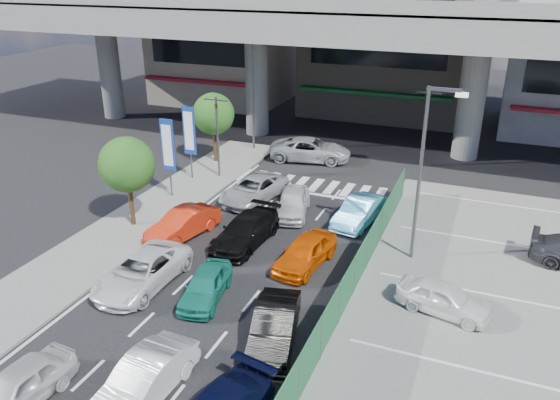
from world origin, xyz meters
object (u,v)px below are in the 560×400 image
at_px(hatch_white_back_mid, 144,380).
at_px(wagon_silver_front_left, 254,189).
at_px(hatch_black_mid_right, 274,326).
at_px(sedan_white_front_mid, 293,203).
at_px(taxi_teal_mid, 206,285).
at_px(sedan_white_mid_left, 142,271).
at_px(taxi_orange_left, 183,224).
at_px(traffic_light_left, 217,117).
at_px(crossing_wagon_silver, 310,150).
at_px(taxi_orange_right, 305,252).
at_px(sedan_black_mid, 246,231).
at_px(traffic_light_right, 427,109).
at_px(van_white_back_left, 17,387).
at_px(parked_sedan_white, 444,298).
at_px(signboard_near, 168,148).
at_px(signboard_far, 189,133).
at_px(tree_far, 214,114).
at_px(street_lamp_left, 255,85).
at_px(street_lamp_right, 425,162).
at_px(kei_truck_front_right, 359,211).
at_px(traffic_cone, 408,284).
at_px(tree_near, 127,165).

bearing_deg(hatch_white_back_mid, wagon_silver_front_left, 105.48).
xyz_separation_m(hatch_white_back_mid, hatch_black_mid_right, (2.72, 4.04, 0.00)).
bearing_deg(sedan_white_front_mid, taxi_teal_mid, -105.93).
height_order(sedan_white_mid_left, taxi_orange_left, same).
distance_m(traffic_light_left, hatch_white_back_mid, 19.68).
bearing_deg(crossing_wagon_silver, taxi_orange_right, -172.95).
distance_m(hatch_white_back_mid, sedan_black_mid, 10.63).
xyz_separation_m(traffic_light_right, sedan_white_front_mid, (-5.32, -10.54, -3.25)).
relative_size(van_white_back_left, taxi_orange_right, 0.95).
relative_size(hatch_black_mid_right, parked_sedan_white, 1.14).
height_order(hatch_black_mid_right, crossing_wagon_silver, crossing_wagon_silver).
relative_size(van_white_back_left, sedan_white_mid_left, 0.77).
bearing_deg(signboard_near, van_white_back_left, -73.99).
distance_m(signboard_far, hatch_black_mid_right, 17.30).
height_order(tree_far, taxi_orange_left, tree_far).
bearing_deg(taxi_teal_mid, street_lamp_left, 97.93).
distance_m(hatch_black_mid_right, wagon_silver_front_left, 13.03).
relative_size(signboard_near, crossing_wagon_silver, 0.85).
xyz_separation_m(signboard_near, taxi_orange_left, (3.25, -4.04, -2.37)).
bearing_deg(van_white_back_left, traffic_light_left, 105.79).
height_order(van_white_back_left, taxi_orange_left, taxi_orange_left).
xyz_separation_m(hatch_black_mid_right, taxi_orange_right, (-0.81, 5.57, 0.00)).
height_order(street_lamp_left, van_white_back_left, street_lamp_left).
bearing_deg(street_lamp_left, hatch_white_back_mid, -73.63).
xyz_separation_m(street_lamp_left, taxi_teal_mid, (6.14, -18.53, -4.15)).
bearing_deg(sedan_white_mid_left, hatch_white_back_mid, -53.36).
distance_m(street_lamp_right, parked_sedan_white, 5.93).
bearing_deg(parked_sedan_white, street_lamp_right, 35.34).
bearing_deg(street_lamp_right, taxi_orange_left, -169.57).
bearing_deg(traffic_light_right, street_lamp_left, -175.17).
height_order(hatch_black_mid_right, sedan_white_front_mid, same).
bearing_deg(sedan_black_mid, wagon_silver_front_left, 113.75).
relative_size(tree_far, kei_truck_front_right, 1.15).
distance_m(signboard_far, sedan_white_front_mid, 8.52).
bearing_deg(traffic_cone, signboard_far, 151.89).
distance_m(street_lamp_left, signboard_far, 7.32).
distance_m(tree_near, hatch_white_back_mid, 13.03).
height_order(signboard_near, tree_far, tree_far).
height_order(signboard_far, sedan_white_mid_left, signboard_far).
bearing_deg(sedan_white_front_mid, traffic_light_left, 137.37).
bearing_deg(sedan_white_front_mid, van_white_back_left, -113.52).
bearing_deg(street_lamp_left, traffic_light_right, 4.83).
bearing_deg(signboard_near, street_lamp_right, -7.90).
relative_size(van_white_back_left, sedan_white_front_mid, 0.95).
bearing_deg(crossing_wagon_silver, hatch_white_back_mid, 175.27).
height_order(taxi_orange_right, traffic_cone, taxi_orange_right).
xyz_separation_m(sedan_white_mid_left, traffic_cone, (10.49, 3.66, -0.29)).
bearing_deg(tree_near, traffic_cone, -3.95).
height_order(taxi_teal_mid, crossing_wagon_silver, crossing_wagon_silver).
height_order(taxi_orange_right, crossing_wagon_silver, crossing_wagon_silver).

